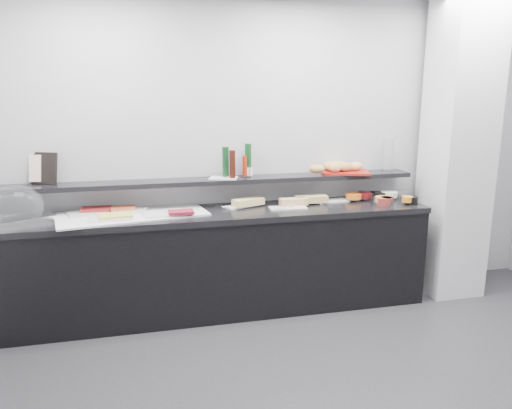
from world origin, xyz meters
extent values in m
cube|color=#ABADB2|center=(0.00, 2.00, 1.35)|extent=(5.00, 0.02, 2.70)
cube|color=silver|center=(1.50, 1.65, 1.35)|extent=(0.50, 0.50, 2.70)
cube|color=black|center=(-0.70, 1.70, 0.42)|extent=(3.60, 0.60, 0.85)
cube|color=black|center=(-0.70, 1.70, 0.88)|extent=(3.62, 0.62, 0.05)
cube|color=black|center=(-0.70, 1.88, 1.13)|extent=(3.60, 0.25, 0.04)
cube|color=silver|center=(-2.26, 1.74, 0.92)|extent=(0.52, 0.45, 0.04)
ellipsoid|color=silver|center=(-2.30, 1.69, 1.03)|extent=(0.49, 0.40, 0.34)
cube|color=silver|center=(-1.43, 1.73, 0.91)|extent=(1.26, 0.76, 0.01)
cube|color=silver|center=(-1.79, 1.79, 0.92)|extent=(0.34, 0.27, 0.01)
cube|color=maroon|center=(-1.72, 1.84, 0.94)|extent=(0.25, 0.17, 0.02)
cube|color=white|center=(-1.45, 1.81, 0.92)|extent=(0.29, 0.23, 0.01)
cube|color=#C64F28|center=(-1.50, 1.83, 0.94)|extent=(0.20, 0.13, 0.02)
cube|color=white|center=(-1.60, 1.59, 0.92)|extent=(0.33, 0.22, 0.01)
cube|color=#D2C651|center=(-1.55, 1.58, 0.94)|extent=(0.27, 0.18, 0.02)
cube|color=white|center=(-1.18, 1.63, 0.92)|extent=(0.35, 0.27, 0.01)
cube|color=maroon|center=(-1.04, 1.58, 0.94)|extent=(0.20, 0.13, 0.02)
cube|color=white|center=(-0.49, 1.81, 0.91)|extent=(0.33, 0.24, 0.01)
cube|color=#E4CC77|center=(-0.44, 1.79, 0.94)|extent=(0.30, 0.20, 0.06)
cylinder|color=silver|center=(-0.60, 1.77, 0.92)|extent=(0.16, 0.02, 0.01)
cube|color=silver|center=(-0.12, 1.64, 0.91)|extent=(0.33, 0.16, 0.01)
cube|color=tan|center=(-0.05, 1.71, 0.94)|extent=(0.25, 0.10, 0.06)
cylinder|color=#ABACB1|center=(-0.17, 1.61, 0.92)|extent=(0.16, 0.04, 0.01)
cube|color=white|center=(0.35, 1.81, 0.91)|extent=(0.33, 0.18, 0.01)
cube|color=tan|center=(0.14, 1.77, 0.94)|extent=(0.30, 0.13, 0.06)
cylinder|color=#B7BABE|center=(0.32, 1.70, 0.92)|extent=(0.16, 0.02, 0.01)
cylinder|color=white|center=(0.71, 1.83, 0.94)|extent=(0.18, 0.18, 0.07)
cylinder|color=orange|center=(0.56, 1.80, 0.95)|extent=(0.15, 0.15, 0.05)
cylinder|color=black|center=(0.80, 1.80, 0.94)|extent=(0.17, 0.17, 0.07)
cylinder|color=#560C11|center=(0.67, 1.80, 0.95)|extent=(0.13, 0.13, 0.05)
cylinder|color=silver|center=(1.04, 1.81, 0.94)|extent=(0.20, 0.20, 0.07)
cylinder|color=white|center=(0.92, 1.79, 0.95)|extent=(0.18, 0.18, 0.05)
cylinder|color=maroon|center=(0.75, 1.58, 0.94)|extent=(0.14, 0.14, 0.07)
cylinder|color=#57170C|center=(0.78, 1.58, 0.95)|extent=(0.15, 0.15, 0.05)
cylinder|color=white|center=(0.76, 1.59, 0.94)|extent=(0.23, 0.23, 0.07)
cylinder|color=orange|center=(0.76, 1.60, 0.95)|extent=(0.18, 0.18, 0.05)
cylinder|color=black|center=(1.02, 1.56, 0.94)|extent=(0.15, 0.15, 0.07)
cylinder|color=orange|center=(0.97, 1.56, 0.95)|extent=(0.12, 0.12, 0.05)
cube|color=black|center=(-2.11, 1.95, 1.28)|extent=(0.24, 0.16, 0.26)
cube|color=beige|center=(-2.14, 1.95, 1.28)|extent=(0.19, 0.08, 0.22)
cube|color=white|center=(-0.64, 1.85, 1.16)|extent=(0.27, 0.22, 0.01)
cylinder|color=#0F3718|center=(-0.62, 1.89, 1.29)|extent=(0.06, 0.06, 0.26)
cylinder|color=#331009|center=(-0.57, 1.81, 1.28)|extent=(0.06, 0.06, 0.24)
cylinder|color=#103C18|center=(-0.41, 1.92, 1.30)|extent=(0.06, 0.06, 0.28)
cylinder|color=#A3210B|center=(-0.45, 1.87, 1.25)|extent=(0.05, 0.05, 0.18)
cylinder|color=white|center=(-0.42, 1.89, 1.20)|extent=(0.03, 0.03, 0.07)
cylinder|color=white|center=(-0.39, 1.88, 1.20)|extent=(0.04, 0.04, 0.07)
cube|color=maroon|center=(0.50, 1.88, 1.16)|extent=(0.50, 0.42, 0.02)
ellipsoid|color=#B58245|center=(0.38, 1.93, 1.21)|extent=(0.17, 0.14, 0.08)
ellipsoid|color=#B39544|center=(0.39, 1.97, 1.21)|extent=(0.14, 0.10, 0.08)
ellipsoid|color=tan|center=(0.47, 1.95, 1.21)|extent=(0.16, 0.13, 0.08)
ellipsoid|color=#B77E46|center=(0.20, 1.81, 1.21)|extent=(0.17, 0.14, 0.08)
ellipsoid|color=tan|center=(0.39, 1.83, 1.21)|extent=(0.13, 0.09, 0.08)
ellipsoid|color=#AB8241|center=(0.50, 1.86, 1.21)|extent=(0.16, 0.12, 0.08)
ellipsoid|color=tan|center=(0.38, 1.90, 1.21)|extent=(0.15, 0.12, 0.08)
ellipsoid|color=#D8A052|center=(0.60, 1.87, 1.21)|extent=(0.18, 0.14, 0.08)
cylinder|color=silver|center=(0.94, 1.90, 1.30)|extent=(0.11, 0.11, 0.30)
camera|label=1|loc=(-1.36, -2.37, 1.92)|focal=35.00mm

